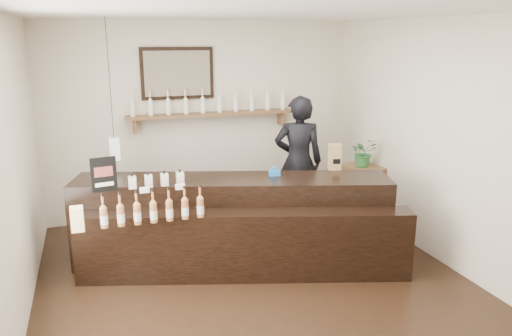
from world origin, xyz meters
The scene contains 10 objects.
ground centered at (0.00, 0.00, 0.00)m, with size 5.00×5.00×0.00m, color black.
room_shell centered at (0.00, 0.00, 1.70)m, with size 5.00×5.00×5.00m.
back_wall_decor centered at (-0.16, 2.37, 1.76)m, with size 2.66×0.96×1.69m.
counter centered at (-0.07, 0.57, 0.47)m, with size 3.65×1.98×1.18m.
promo_sign centered at (-1.46, 0.64, 1.19)m, with size 0.26×0.06×0.37m.
paper_bag centered at (1.22, 0.68, 1.17)m, with size 0.17×0.14×0.32m.
tape_dispenser centered at (0.43, 0.64, 1.05)m, with size 0.13×0.06×0.11m.
side_cabinet centered at (2.00, 1.33, 0.41)m, with size 0.55×0.66×0.83m.
potted_plant centered at (2.00, 1.33, 1.03)m, with size 0.36×0.31×0.40m, color #2A692E.
shopkeeper centered at (1.12, 1.55, 1.03)m, with size 0.75×0.49×2.06m, color black.
Camera 1 is at (-1.54, -4.58, 2.58)m, focal length 35.00 mm.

